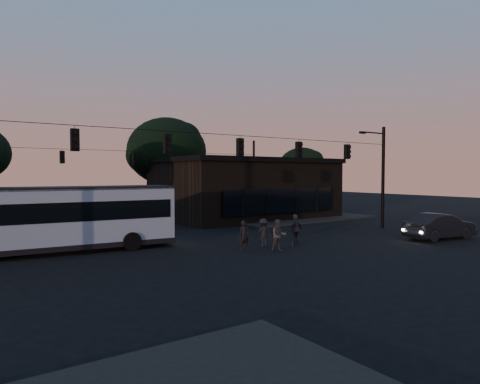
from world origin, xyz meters
TOP-DOWN VIEW (x-y plane):
  - ground at (0.00, 0.00)m, footprint 120.00×120.00m
  - sidewalk_far_right at (12.00, 14.00)m, footprint 14.00×10.00m
  - building at (9.00, 15.97)m, footprint 15.40×10.41m
  - tree_behind at (4.00, 22.00)m, footprint 7.60×7.60m
  - tree_right at (18.00, 18.00)m, footprint 5.20×5.20m
  - signal_rig_near at (0.00, 4.00)m, footprint 26.24×0.30m
  - signal_rig_far at (0.00, 20.00)m, footprint 26.24×0.30m
  - bus at (-9.18, 7.34)m, footprint 12.16×3.84m
  - car at (11.26, -1.48)m, footprint 5.03×2.32m
  - pedestrian_a at (-0.93, 2.30)m, footprint 0.64×0.49m
  - pedestrian_b at (0.44, 1.11)m, footprint 1.00×0.91m
  - pedestrian_c at (2.34, 1.88)m, footprint 1.10×0.62m
  - pedestrian_d at (0.63, 2.64)m, footprint 1.07×0.70m

SIDE VIEW (x-z plane):
  - ground at x=0.00m, z-range 0.00..0.00m
  - sidewalk_far_right at x=12.00m, z-range 0.00..0.15m
  - pedestrian_d at x=0.63m, z-range 0.00..1.56m
  - pedestrian_a at x=-0.93m, z-range 0.00..1.57m
  - car at x=11.26m, z-range 0.00..1.60m
  - pedestrian_b at x=0.44m, z-range 0.00..1.66m
  - pedestrian_c at x=2.34m, z-range 0.00..1.77m
  - bus at x=-9.18m, z-range 0.21..3.57m
  - building at x=9.00m, z-range 0.01..5.41m
  - signal_rig_far at x=0.00m, z-range 0.45..7.95m
  - signal_rig_near at x=0.00m, z-range 0.70..8.20m
  - tree_right at x=18.00m, z-range 1.20..8.06m
  - tree_behind at x=4.00m, z-range 1.48..10.91m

